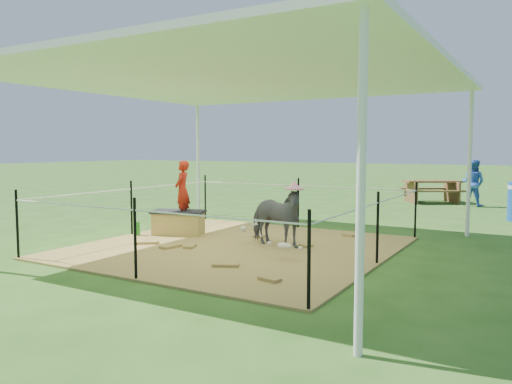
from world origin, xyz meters
The scene contains 13 objects.
ground centered at (0.00, 0.00, 0.00)m, with size 90.00×90.00×0.00m, color #2D5919.
hay_patch centered at (0.00, 0.00, 0.01)m, with size 4.60×4.60×0.03m, color brown.
canopy_tent centered at (0.00, 0.00, 2.69)m, with size 6.30×6.30×2.90m.
rope_fence centered at (0.00, 0.00, 0.64)m, with size 4.54×4.54×1.00m.
straw_bale centered at (-1.51, 0.40, 0.22)m, with size 0.87×0.44×0.39m, color olive.
dark_cloth centered at (-1.51, 0.40, 0.44)m, with size 0.93×0.48×0.05m, color black.
woman centered at (-1.41, 0.40, 0.94)m, with size 0.38×0.25×1.04m, color #B21F11.
green_bottle centered at (-2.06, -0.05, 0.15)m, with size 0.07×0.07×0.24m, color #1B7D1C.
pony centered at (0.51, 0.30, 0.50)m, with size 0.51×1.11×0.94m, color #505055.
pink_hat centered at (0.51, 0.30, 1.03)m, with size 0.29×0.29×0.14m, color pink.
foal centered at (1.07, -0.46, 0.24)m, with size 0.77×0.43×0.43m, color beige, non-canonical shape.
picnic_table_near centered at (1.31, 8.54, 0.32)m, with size 1.55×1.12×0.65m, color brown.
distant_person centered at (2.48, 8.11, 0.64)m, with size 0.62×0.48×1.28m, color blue.
Camera 1 is at (4.18, -6.58, 1.58)m, focal length 35.00 mm.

